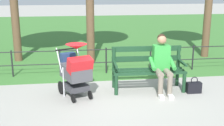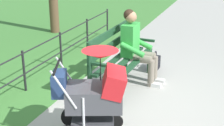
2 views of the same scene
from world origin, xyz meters
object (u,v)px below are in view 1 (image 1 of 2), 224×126
object	(u,v)px
handbag	(194,87)
stroller	(76,70)
park_bench	(148,67)
person_on_bench	(162,62)

from	to	relation	value
handbag	stroller	bearing A→B (deg)	-2.80
park_bench	person_on_bench	bearing A→B (deg)	139.24
park_bench	handbag	xyz separation A→B (m)	(-0.95, 0.40, -0.40)
person_on_bench	stroller	bearing A→B (deg)	1.64
park_bench	handbag	size ratio (longest dim) A/B	4.38
park_bench	person_on_bench	size ratio (longest dim) A/B	1.27
stroller	park_bench	bearing A→B (deg)	-170.28
stroller	handbag	size ratio (longest dim) A/B	3.11
park_bench	stroller	bearing A→B (deg)	9.72
stroller	person_on_bench	bearing A→B (deg)	-178.36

